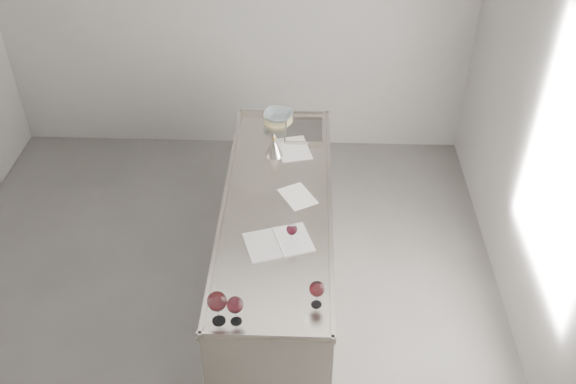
{
  "coord_description": "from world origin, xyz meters",
  "views": [
    {
      "loc": [
        0.7,
        -3.18,
        3.73
      ],
      "look_at": [
        0.58,
        0.32,
        1.02
      ],
      "focal_mm": 40.0,
      "sensor_mm": 36.0,
      "label": 1
    }
  ],
  "objects_px": {
    "ceramic_bowl": "(278,116)",
    "wine_funnel": "(274,148)",
    "wine_glass_left": "(217,302)",
    "wine_glass_right": "(317,290)",
    "counter": "(278,252)",
    "wine_glass_middle": "(235,305)",
    "wine_glass_small": "(292,230)",
    "notebook": "(278,242)"
  },
  "relations": [
    {
      "from": "wine_glass_small",
      "to": "notebook",
      "type": "height_order",
      "value": "wine_glass_small"
    },
    {
      "from": "wine_glass_right",
      "to": "wine_glass_small",
      "type": "distance_m",
      "value": 0.56
    },
    {
      "from": "wine_glass_left",
      "to": "wine_glass_small",
      "type": "height_order",
      "value": "wine_glass_left"
    },
    {
      "from": "counter",
      "to": "notebook",
      "type": "relative_size",
      "value": 5.0
    },
    {
      "from": "wine_glass_left",
      "to": "wine_funnel",
      "type": "bearing_deg",
      "value": 82.25
    },
    {
      "from": "wine_glass_left",
      "to": "wine_glass_right",
      "type": "distance_m",
      "value": 0.57
    },
    {
      "from": "counter",
      "to": "notebook",
      "type": "xyz_separation_m",
      "value": [
        0.03,
        -0.42,
        0.47
      ]
    },
    {
      "from": "counter",
      "to": "wine_glass_middle",
      "type": "relative_size",
      "value": 13.04
    },
    {
      "from": "counter",
      "to": "wine_glass_small",
      "type": "relative_size",
      "value": 16.84
    },
    {
      "from": "wine_funnel",
      "to": "wine_glass_left",
      "type": "bearing_deg",
      "value": -97.75
    },
    {
      "from": "wine_glass_left",
      "to": "ceramic_bowl",
      "type": "height_order",
      "value": "wine_glass_left"
    },
    {
      "from": "wine_glass_middle",
      "to": "wine_funnel",
      "type": "bearing_deg",
      "value": 85.62
    },
    {
      "from": "ceramic_bowl",
      "to": "wine_funnel",
      "type": "distance_m",
      "value": 0.5
    },
    {
      "from": "wine_glass_left",
      "to": "ceramic_bowl",
      "type": "bearing_deg",
      "value": 83.88
    },
    {
      "from": "wine_glass_left",
      "to": "ceramic_bowl",
      "type": "xyz_separation_m",
      "value": [
        0.23,
        2.16,
        -0.11
      ]
    },
    {
      "from": "ceramic_bowl",
      "to": "wine_funnel",
      "type": "xyz_separation_m",
      "value": [
        -0.01,
        -0.5,
        0.01
      ]
    },
    {
      "from": "ceramic_bowl",
      "to": "wine_glass_middle",
      "type": "bearing_deg",
      "value": -93.52
    },
    {
      "from": "counter",
      "to": "wine_glass_small",
      "type": "xyz_separation_m",
      "value": [
        0.12,
        -0.4,
        0.57
      ]
    },
    {
      "from": "counter",
      "to": "wine_glass_middle",
      "type": "distance_m",
      "value": 1.25
    },
    {
      "from": "wine_funnel",
      "to": "wine_glass_middle",
      "type": "bearing_deg",
      "value": -94.38
    },
    {
      "from": "wine_glass_small",
      "to": "wine_funnel",
      "type": "xyz_separation_m",
      "value": [
        -0.16,
        0.98,
        -0.04
      ]
    },
    {
      "from": "wine_glass_left",
      "to": "notebook",
      "type": "relative_size",
      "value": 0.45
    },
    {
      "from": "wine_glass_right",
      "to": "ceramic_bowl",
      "type": "height_order",
      "value": "wine_glass_right"
    },
    {
      "from": "wine_glass_small",
      "to": "notebook",
      "type": "relative_size",
      "value": 0.3
    },
    {
      "from": "counter",
      "to": "ceramic_bowl",
      "type": "bearing_deg",
      "value": 92.32
    },
    {
      "from": "wine_glass_right",
      "to": "wine_glass_small",
      "type": "xyz_separation_m",
      "value": [
        -0.16,
        0.53,
        -0.02
      ]
    },
    {
      "from": "wine_funnel",
      "to": "ceramic_bowl",
      "type": "bearing_deg",
      "value": 89.37
    },
    {
      "from": "notebook",
      "to": "wine_funnel",
      "type": "bearing_deg",
      "value": 76.2
    },
    {
      "from": "wine_glass_middle",
      "to": "wine_glass_small",
      "type": "xyz_separation_m",
      "value": [
        0.29,
        0.68,
        -0.03
      ]
    },
    {
      "from": "wine_glass_right",
      "to": "counter",
      "type": "bearing_deg",
      "value": 106.32
    },
    {
      "from": "ceramic_bowl",
      "to": "wine_glass_left",
      "type": "bearing_deg",
      "value": -96.12
    },
    {
      "from": "wine_glass_right",
      "to": "wine_glass_small",
      "type": "height_order",
      "value": "wine_glass_right"
    },
    {
      "from": "wine_glass_right",
      "to": "wine_glass_left",
      "type": "bearing_deg",
      "value": -165.49
    },
    {
      "from": "counter",
      "to": "notebook",
      "type": "height_order",
      "value": "counter"
    },
    {
      "from": "wine_glass_right",
      "to": "wine_glass_small",
      "type": "relative_size",
      "value": 1.23
    },
    {
      "from": "wine_glass_small",
      "to": "wine_funnel",
      "type": "bearing_deg",
      "value": 99.51
    },
    {
      "from": "wine_glass_middle",
      "to": "wine_glass_left",
      "type": "bearing_deg",
      "value": 180.0
    },
    {
      "from": "counter",
      "to": "wine_funnel",
      "type": "xyz_separation_m",
      "value": [
        -0.05,
        0.58,
        0.53
      ]
    },
    {
      "from": "ceramic_bowl",
      "to": "wine_funnel",
      "type": "height_order",
      "value": "wine_funnel"
    },
    {
      "from": "counter",
      "to": "wine_glass_right",
      "type": "xyz_separation_m",
      "value": [
        0.27,
        -0.94,
        0.59
      ]
    },
    {
      "from": "wine_glass_small",
      "to": "notebook",
      "type": "distance_m",
      "value": 0.13
    },
    {
      "from": "wine_glass_small",
      "to": "wine_glass_left",
      "type": "bearing_deg",
      "value": -120.03
    }
  ]
}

